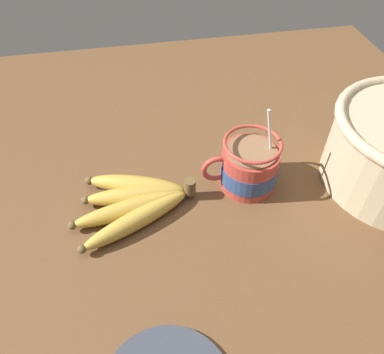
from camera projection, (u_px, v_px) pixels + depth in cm
name	position (u px, v px, depth cm)	size (l,w,h in cm)	color
table	(206.00, 201.00, 67.37)	(116.50, 116.50, 3.48)	brown
coffee_mug	(249.00, 167.00, 65.07)	(13.61, 10.07, 15.97)	#B23D33
banana_bunch	(135.00, 202.00, 62.83)	(21.47, 17.19, 4.05)	brown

